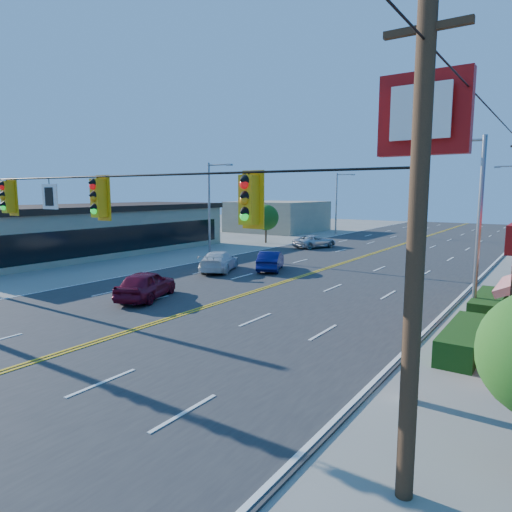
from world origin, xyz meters
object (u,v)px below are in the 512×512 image
Objects in this scene: car_white at (219,262)px; kfc_pylon at (421,174)px; car_blue at (271,261)px; car_silver at (315,242)px; car_magenta at (146,286)px; signal_span at (27,214)px.

kfc_pylon is at bearing 118.80° from car_white.
car_blue is 14.00m from car_silver.
car_magenta reaches higher than car_white.
car_white is (-16.82, 12.81, -5.34)m from kfc_pylon.
car_white is at bearing -97.47° from car_magenta.
car_magenta is at bearing 79.86° from car_white.
signal_span is at bearing 92.55° from car_magenta.
car_white is at bearing 108.73° from signal_span.
kfc_pylon reaches higher than car_magenta.
signal_span is at bearing 84.82° from car_white.
car_magenta reaches higher than car_silver.
car_blue is (0.69, 11.04, -0.06)m from car_magenta.
car_blue is at bearing -114.82° from car_magenta.
car_white reaches higher than car_silver.
car_silver is (-3.35, 13.59, -0.05)m from car_blue.
signal_span is 5.02× the size of car_white.
kfc_pylon reaches higher than car_silver.
car_white is (-2.14, 8.74, -0.05)m from car_magenta.
kfc_pylon is at bearing 143.26° from car_magenta.
signal_span reaches higher than car_magenta.
car_white is 15.90m from car_silver.
car_magenta reaches higher than car_blue.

